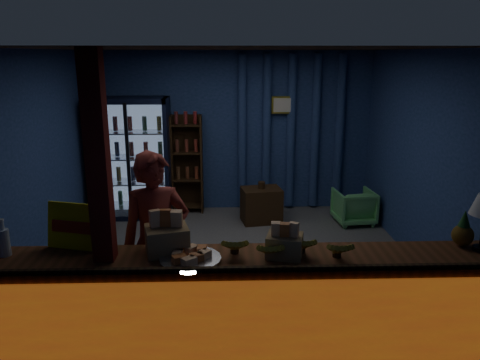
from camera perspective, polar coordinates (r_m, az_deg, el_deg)
The scene contains 17 objects.
ground at distance 5.98m, azimuth -0.93°, elevation -10.06°, with size 4.60×4.60×0.00m, color #515154.
room_walls at distance 5.50m, azimuth -1.00°, elevation 4.91°, with size 4.60×4.60×4.60m.
counter at distance 4.07m, azimuth -0.49°, elevation -15.47°, with size 4.40×0.57×0.99m.
support_post at distance 3.85m, azimuth -16.41°, elevation -4.43°, with size 0.16×0.16×2.60m, color maroon.
beverage_cooler at distance 7.64m, azimuth -12.92°, elevation 2.60°, with size 1.20×0.62×1.90m.
bottle_shelf at distance 7.69m, azimuth -6.44°, elevation 1.91°, with size 0.50×0.28×1.60m.
curtain_folds at distance 7.73m, azimuth 6.23°, elevation 5.79°, with size 1.74×0.14×2.50m.
framed_picture at distance 7.60m, azimuth 5.24°, elevation 9.09°, with size 0.36×0.04×0.28m.
shopkeeper at distance 4.41m, azimuth -10.14°, elevation -7.59°, with size 0.63×0.41×1.72m, color maroon.
green_chair at distance 7.43m, azimuth 13.71°, elevation -3.16°, with size 0.57×0.58×0.53m, color #61C36B.
side_table at distance 7.28m, azimuth 2.62°, elevation -3.05°, with size 0.65×0.52×0.65m.
yellow_sign at distance 4.18m, azimuth -19.50°, elevation -5.35°, with size 0.50×0.23×0.39m.
snack_box_left at distance 3.94m, azimuth -8.90°, elevation -6.95°, with size 0.40×0.36×0.36m.
snack_box_centre at distance 3.84m, azimuth 5.46°, elevation -7.77°, with size 0.33×0.29×0.30m.
pastry_tray at distance 3.80m, azimuth -6.08°, elevation -9.38°, with size 0.50×0.50×0.08m.
banana_bunches at distance 3.84m, azimuth 5.64°, elevation -8.11°, with size 1.08×0.30×0.17m.
pineapple at distance 4.43m, azimuth 25.54°, elevation -5.73°, with size 0.18×0.18×0.31m.
Camera 1 is at (-0.08, -5.41, 2.55)m, focal length 35.00 mm.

